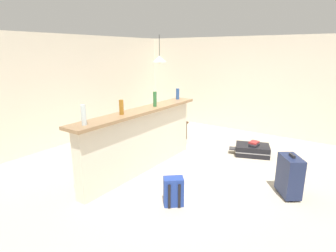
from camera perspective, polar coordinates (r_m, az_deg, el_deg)
ground_plane at (r=5.37m, az=3.45°, el=-8.49°), size 13.00×13.00×0.05m
wall_back at (r=7.05m, az=-18.24°, el=7.31°), size 6.60×0.10×2.50m
wall_right at (r=7.85m, az=13.47°, el=8.41°), size 0.10×6.00×2.50m
partition_half_wall at (r=5.01m, az=-5.50°, el=-3.33°), size 2.80×0.20×1.09m
bar_countertop at (r=4.85m, az=-5.67°, el=3.08°), size 2.96×0.40×0.05m
bottle_clear at (r=3.97m, az=-17.04°, el=2.19°), size 0.07×0.07×0.29m
bottle_amber at (r=4.50m, az=-9.62°, el=3.85°), size 0.07×0.07×0.24m
bottle_green at (r=5.09m, az=-2.73°, el=5.57°), size 0.07×0.07×0.28m
bottle_blue at (r=5.87m, az=2.00°, el=6.65°), size 0.07×0.07×0.23m
dining_table at (r=7.10m, az=-1.83°, el=3.18°), size 1.10×0.80×0.74m
dining_chair_near_partition at (r=6.82m, az=1.42°, el=1.55°), size 0.47×0.47×0.93m
pendant_lamp at (r=6.83m, az=-1.78°, el=13.67°), size 0.34×0.34×0.67m
suitcase_flat_black at (r=6.12m, az=17.00°, el=-4.75°), size 0.71×0.89×0.22m
backpack_blue at (r=4.04m, az=1.12°, el=-13.39°), size 0.34×0.34×0.42m
suitcase_upright_navy at (r=4.58m, az=23.82°, el=-9.36°), size 0.50×0.45×0.67m
book_stack at (r=6.07m, az=17.34°, el=-3.50°), size 0.30×0.19×0.07m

